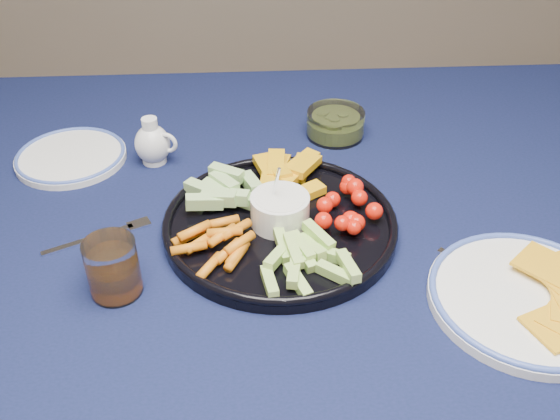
{
  "coord_description": "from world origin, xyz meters",
  "views": [
    {
      "loc": [
        0.01,
        -0.74,
        1.32
      ],
      "look_at": [
        0.05,
        -0.03,
        0.78
      ],
      "focal_mm": 40.0,
      "sensor_mm": 36.0,
      "label": 1
    }
  ],
  "objects": [
    {
      "name": "side_plate_extra",
      "position": [
        -0.29,
        0.19,
        0.75
      ],
      "size": [
        0.19,
        0.19,
        0.02
      ],
      "color": "white",
      "rests_on": "dining_table"
    },
    {
      "name": "creamer_pitcher",
      "position": [
        -0.15,
        0.18,
        0.78
      ],
      "size": [
        0.07,
        0.06,
        0.08
      ],
      "color": "white",
      "rests_on": "dining_table"
    },
    {
      "name": "cheese_plate",
      "position": [
        0.36,
        -0.19,
        0.76
      ],
      "size": [
        0.25,
        0.25,
        0.03
      ],
      "color": "white",
      "rests_on": "dining_table"
    },
    {
      "name": "fork_left",
      "position": [
        -0.2,
        -0.02,
        0.75
      ],
      "size": [
        0.15,
        0.08,
        0.0
      ],
      "color": "silver",
      "rests_on": "dining_table"
    },
    {
      "name": "crudite_platter",
      "position": [
        0.05,
        -0.03,
        0.77
      ],
      "size": [
        0.34,
        0.34,
        0.11
      ],
      "color": "black",
      "rests_on": "dining_table"
    },
    {
      "name": "dining_table",
      "position": [
        0.0,
        0.0,
        0.66
      ],
      "size": [
        1.67,
        1.07,
        0.75
      ],
      "color": "#4F2D1A",
      "rests_on": "ground"
    },
    {
      "name": "juice_tumbler",
      "position": [
        -0.17,
        -0.14,
        0.78
      ],
      "size": [
        0.07,
        0.07,
        0.08
      ],
      "color": "silver",
      "rests_on": "dining_table"
    },
    {
      "name": "fork_right",
      "position": [
        0.35,
        -0.16,
        0.75
      ],
      "size": [
        0.13,
        0.13,
        0.0
      ],
      "color": "silver",
      "rests_on": "dining_table"
    },
    {
      "name": "pickle_bowl",
      "position": [
        0.17,
        0.25,
        0.77
      ],
      "size": [
        0.1,
        0.1,
        0.05
      ],
      "color": "silver",
      "rests_on": "dining_table"
    }
  ]
}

